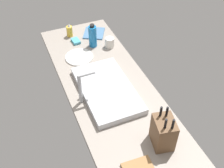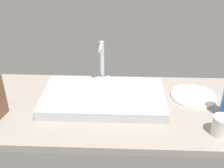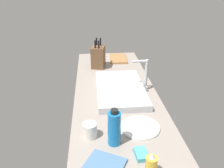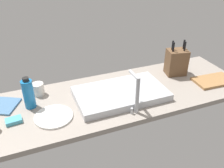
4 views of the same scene
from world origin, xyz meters
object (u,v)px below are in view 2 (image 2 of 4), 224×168
at_px(faucet, 102,60).
at_px(coffee_mug, 221,126).
at_px(sink_basin, 104,97).
at_px(dinner_plate, 193,96).

relative_size(faucet, coffee_mug, 2.90).
xyz_separation_m(sink_basin, dinner_plate, (0.46, 0.06, -0.02)).
height_order(faucet, dinner_plate, faucet).
bearing_deg(coffee_mug, faucet, 141.75).
bearing_deg(sink_basin, dinner_plate, 7.41).
height_order(sink_basin, coffee_mug, coffee_mug).
bearing_deg(coffee_mug, sink_basin, 155.66).
xyz_separation_m(dinner_plate, coffee_mug, (0.05, -0.29, 0.04)).
bearing_deg(dinner_plate, sink_basin, -172.59).
bearing_deg(faucet, dinner_plate, -14.71).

